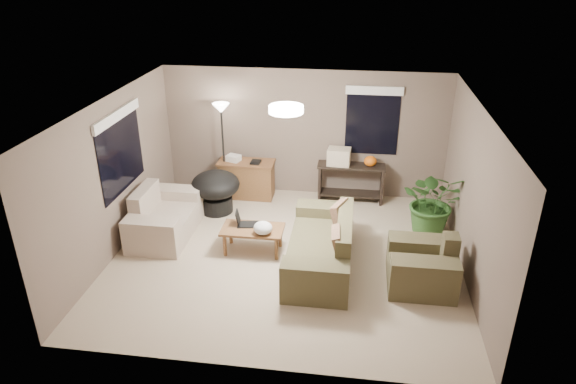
# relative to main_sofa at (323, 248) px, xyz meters

# --- Properties ---
(room_shell) EXTENTS (5.50, 5.50, 5.50)m
(room_shell) POSITION_rel_main_sofa_xyz_m (-0.60, 0.17, 0.96)
(room_shell) COLOR #BFAC8E
(room_shell) RESTS_ON ground
(main_sofa) EXTENTS (0.95, 2.20, 0.85)m
(main_sofa) POSITION_rel_main_sofa_xyz_m (0.00, 0.00, 0.00)
(main_sofa) COLOR #4D482E
(main_sofa) RESTS_ON ground
(throw_pillows) EXTENTS (0.38, 1.38, 0.47)m
(throw_pillows) POSITION_rel_main_sofa_xyz_m (0.26, 0.00, 0.36)
(throw_pillows) COLOR #8C7251
(throw_pillows) RESTS_ON main_sofa
(loveseat) EXTENTS (0.90, 1.60, 0.85)m
(loveseat) POSITION_rel_main_sofa_xyz_m (-2.80, 0.60, 0.00)
(loveseat) COLOR beige
(loveseat) RESTS_ON ground
(armchair) EXTENTS (0.95, 1.00, 0.85)m
(armchair) POSITION_rel_main_sofa_xyz_m (1.48, -0.32, 0.00)
(armchair) COLOR #4E482F
(armchair) RESTS_ON ground
(coffee_table) EXTENTS (1.00, 0.55, 0.42)m
(coffee_table) POSITION_rel_main_sofa_xyz_m (-1.16, 0.26, 0.06)
(coffee_table) COLOR brown
(coffee_table) RESTS_ON ground
(laptop) EXTENTS (0.39, 0.28, 0.24)m
(laptop) POSITION_rel_main_sofa_xyz_m (-1.33, 0.36, 0.19)
(laptop) COLOR black
(laptop) RESTS_ON coffee_table
(plastic_bag) EXTENTS (0.35, 0.33, 0.21)m
(plastic_bag) POSITION_rel_main_sofa_xyz_m (-0.96, 0.11, 0.23)
(plastic_bag) COLOR white
(plastic_bag) RESTS_ON coffee_table
(desk) EXTENTS (1.10, 0.50, 0.75)m
(desk) POSITION_rel_main_sofa_xyz_m (-1.69, 2.29, 0.08)
(desk) COLOR brown
(desk) RESTS_ON ground
(desk_papers) EXTENTS (0.70, 0.30, 0.12)m
(desk_papers) POSITION_rel_main_sofa_xyz_m (-1.85, 2.28, 0.51)
(desk_papers) COLOR silver
(desk_papers) RESTS_ON desk
(console_table) EXTENTS (1.30, 0.40, 0.75)m
(console_table) POSITION_rel_main_sofa_xyz_m (0.36, 2.39, 0.14)
(console_table) COLOR black
(console_table) RESTS_ON ground
(pumpkin) EXTENTS (0.26, 0.26, 0.20)m
(pumpkin) POSITION_rel_main_sofa_xyz_m (0.71, 2.39, 0.55)
(pumpkin) COLOR orange
(pumpkin) RESTS_ON console_table
(cardboard_box) EXTENTS (0.45, 0.35, 0.32)m
(cardboard_box) POSITION_rel_main_sofa_xyz_m (0.11, 2.39, 0.62)
(cardboard_box) COLOR beige
(cardboard_box) RESTS_ON console_table
(papasan_chair) EXTENTS (1.15, 1.15, 0.80)m
(papasan_chair) POSITION_rel_main_sofa_xyz_m (-2.12, 1.57, 0.17)
(papasan_chair) COLOR black
(papasan_chair) RESTS_ON ground
(floor_lamp) EXTENTS (0.32, 0.32, 1.91)m
(floor_lamp) POSITION_rel_main_sofa_xyz_m (-2.12, 2.24, 1.30)
(floor_lamp) COLOR black
(floor_lamp) RESTS_ON ground
(ceiling_fixture) EXTENTS (0.50, 0.50, 0.10)m
(ceiling_fixture) POSITION_rel_main_sofa_xyz_m (-0.60, 0.17, 2.15)
(ceiling_fixture) COLOR white
(ceiling_fixture) RESTS_ON room_shell
(houseplant) EXTENTS (1.08, 1.20, 0.94)m
(houseplant) POSITION_rel_main_sofa_xyz_m (1.79, 1.28, 0.17)
(houseplant) COLOR #2D5923
(houseplant) RESTS_ON ground
(cat_scratching_post) EXTENTS (0.32, 0.32, 0.50)m
(cat_scratching_post) POSITION_rel_main_sofa_xyz_m (1.87, 0.10, -0.08)
(cat_scratching_post) COLOR tan
(cat_scratching_post) RESTS_ON ground
(window_left) EXTENTS (0.05, 1.56, 1.33)m
(window_left) POSITION_rel_main_sofa_xyz_m (-3.33, 0.47, 1.49)
(window_left) COLOR black
(window_left) RESTS_ON room_shell
(window_back) EXTENTS (1.06, 0.05, 1.33)m
(window_back) POSITION_rel_main_sofa_xyz_m (0.70, 2.65, 1.49)
(window_back) COLOR black
(window_back) RESTS_ON room_shell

